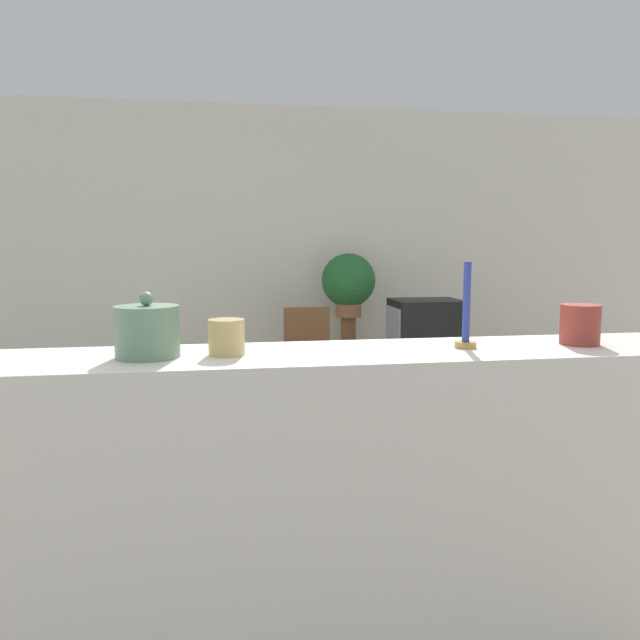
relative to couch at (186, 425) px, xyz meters
name	(u,v)px	position (x,y,z in m)	size (l,w,h in m)	color
ground_plane	(272,577)	(0.42, -1.43, -0.28)	(14.00, 14.00, 0.00)	beige
wall_back	(238,252)	(0.42, 2.00, 1.07)	(9.00, 0.06, 2.70)	silver
couch	(186,425)	(0.00, 0.00, 0.00)	(0.85, 1.73, 0.77)	#476B3D
tv_stand	(425,388)	(1.92, 0.94, -0.05)	(0.87, 0.49, 0.45)	brown
television	(425,331)	(1.91, 0.94, 0.43)	(0.57, 0.46, 0.52)	black
wooden_chair	(309,354)	(0.97, 1.15, 0.23)	(0.44, 0.44, 0.88)	brown
plant_stand	(348,357)	(1.40, 1.60, 0.10)	(0.14, 0.14, 0.76)	brown
potted_plant	(348,282)	(1.40, 1.60, 0.80)	(0.49, 0.49, 0.58)	#8E5B3D
foreground_counter	(289,523)	(0.42, -2.09, 0.27)	(2.70, 0.44, 1.10)	silver
decorative_bowl	(147,331)	(0.00, -2.09, 0.90)	(0.19, 0.19, 0.19)	gray
candle_jar	(227,337)	(0.23, -2.09, 0.88)	(0.11, 0.11, 0.11)	tan
candlestick	(466,319)	(0.99, -2.09, 0.92)	(0.07, 0.07, 0.28)	#B7933D
coffee_tin	(580,325)	(1.39, -2.09, 0.89)	(0.13, 0.13, 0.13)	#99382D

